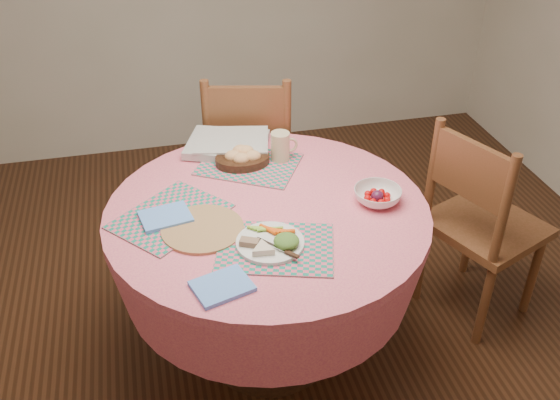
{
  "coord_description": "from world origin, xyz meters",
  "views": [
    {
      "loc": [
        -0.41,
        -1.92,
        2.08
      ],
      "look_at": [
        0.05,
        0.0,
        0.78
      ],
      "focal_mm": 40.0,
      "sensor_mm": 36.0,
      "label": 1
    }
  ],
  "objects_px": {
    "dining_table": "(268,249)",
    "bread_bowl": "(242,157)",
    "dinner_plate": "(273,241)",
    "latte_mug": "(281,146)",
    "chair_right": "(479,222)",
    "wicker_trivet": "(203,229)",
    "chair_back": "(249,156)",
    "fruit_bowl": "(377,196)"
  },
  "relations": [
    {
      "from": "dining_table",
      "to": "bread_bowl",
      "type": "distance_m",
      "value": 0.42
    },
    {
      "from": "dinner_plate",
      "to": "latte_mug",
      "type": "relative_size",
      "value": 1.92
    },
    {
      "from": "dining_table",
      "to": "latte_mug",
      "type": "height_order",
      "value": "latte_mug"
    },
    {
      "from": "chair_right",
      "to": "dining_table",
      "type": "bearing_deg",
      "value": 69.38
    },
    {
      "from": "dinner_plate",
      "to": "bread_bowl",
      "type": "height_order",
      "value": "bread_bowl"
    },
    {
      "from": "chair_right",
      "to": "wicker_trivet",
      "type": "relative_size",
      "value": 3.23
    },
    {
      "from": "dining_table",
      "to": "wicker_trivet",
      "type": "height_order",
      "value": "wicker_trivet"
    },
    {
      "from": "chair_right",
      "to": "latte_mug",
      "type": "distance_m",
      "value": 0.93
    },
    {
      "from": "wicker_trivet",
      "to": "dinner_plate",
      "type": "height_order",
      "value": "dinner_plate"
    },
    {
      "from": "chair_back",
      "to": "fruit_bowl",
      "type": "bearing_deg",
      "value": 124.37
    },
    {
      "from": "chair_right",
      "to": "latte_mug",
      "type": "height_order",
      "value": "chair_right"
    },
    {
      "from": "fruit_bowl",
      "to": "dinner_plate",
      "type": "bearing_deg",
      "value": -158.28
    },
    {
      "from": "bread_bowl",
      "to": "chair_right",
      "type": "bearing_deg",
      "value": -17.72
    },
    {
      "from": "bread_bowl",
      "to": "latte_mug",
      "type": "relative_size",
      "value": 1.85
    },
    {
      "from": "wicker_trivet",
      "to": "dinner_plate",
      "type": "bearing_deg",
      "value": -34.26
    },
    {
      "from": "dining_table",
      "to": "dinner_plate",
      "type": "relative_size",
      "value": 5.17
    },
    {
      "from": "dinner_plate",
      "to": "bread_bowl",
      "type": "relative_size",
      "value": 1.04
    },
    {
      "from": "chair_back",
      "to": "wicker_trivet",
      "type": "distance_m",
      "value": 0.99
    },
    {
      "from": "dining_table",
      "to": "chair_back",
      "type": "height_order",
      "value": "chair_back"
    },
    {
      "from": "bread_bowl",
      "to": "latte_mug",
      "type": "bearing_deg",
      "value": -0.66
    },
    {
      "from": "chair_right",
      "to": "wicker_trivet",
      "type": "bearing_deg",
      "value": 72.86
    },
    {
      "from": "dining_table",
      "to": "wicker_trivet",
      "type": "xyz_separation_m",
      "value": [
        -0.26,
        -0.08,
        0.2
      ]
    },
    {
      "from": "chair_right",
      "to": "chair_back",
      "type": "height_order",
      "value": "chair_back"
    },
    {
      "from": "bread_bowl",
      "to": "fruit_bowl",
      "type": "relative_size",
      "value": 0.95
    },
    {
      "from": "dining_table",
      "to": "fruit_bowl",
      "type": "bearing_deg",
      "value": -7.58
    },
    {
      "from": "wicker_trivet",
      "to": "dinner_plate",
      "type": "xyz_separation_m",
      "value": [
        0.23,
        -0.15,
        0.02
      ]
    },
    {
      "from": "dinner_plate",
      "to": "bread_bowl",
      "type": "distance_m",
      "value": 0.58
    },
    {
      "from": "chair_right",
      "to": "dinner_plate",
      "type": "xyz_separation_m",
      "value": [
        -0.98,
        -0.27,
        0.27
      ]
    },
    {
      "from": "chair_right",
      "to": "fruit_bowl",
      "type": "xyz_separation_m",
      "value": [
        -0.53,
        -0.09,
        0.27
      ]
    },
    {
      "from": "dinner_plate",
      "to": "fruit_bowl",
      "type": "bearing_deg",
      "value": 21.72
    },
    {
      "from": "bread_bowl",
      "to": "latte_mug",
      "type": "distance_m",
      "value": 0.17
    },
    {
      "from": "dining_table",
      "to": "chair_back",
      "type": "relative_size",
      "value": 1.26
    },
    {
      "from": "dining_table",
      "to": "wicker_trivet",
      "type": "relative_size",
      "value": 4.13
    },
    {
      "from": "latte_mug",
      "to": "bread_bowl",
      "type": "bearing_deg",
      "value": 179.34
    },
    {
      "from": "chair_back",
      "to": "dinner_plate",
      "type": "relative_size",
      "value": 4.12
    },
    {
      "from": "chair_back",
      "to": "fruit_bowl",
      "type": "distance_m",
      "value": 0.97
    },
    {
      "from": "chair_back",
      "to": "latte_mug",
      "type": "distance_m",
      "value": 0.56
    },
    {
      "from": "chair_back",
      "to": "dining_table",
      "type": "bearing_deg",
      "value": 97.43
    },
    {
      "from": "dining_table",
      "to": "latte_mug",
      "type": "relative_size",
      "value": 9.96
    },
    {
      "from": "chair_right",
      "to": "latte_mug",
      "type": "bearing_deg",
      "value": 46.45
    },
    {
      "from": "chair_back",
      "to": "dinner_plate",
      "type": "bearing_deg",
      "value": 97.03
    },
    {
      "from": "dining_table",
      "to": "chair_right",
      "type": "relative_size",
      "value": 1.28
    }
  ]
}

